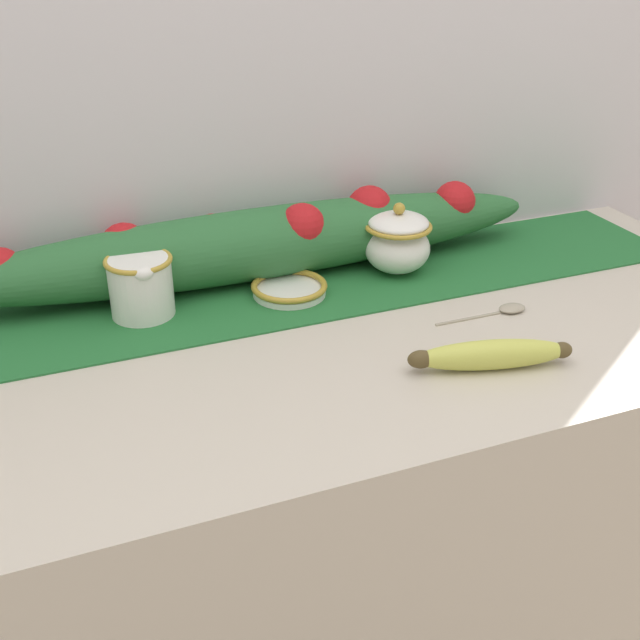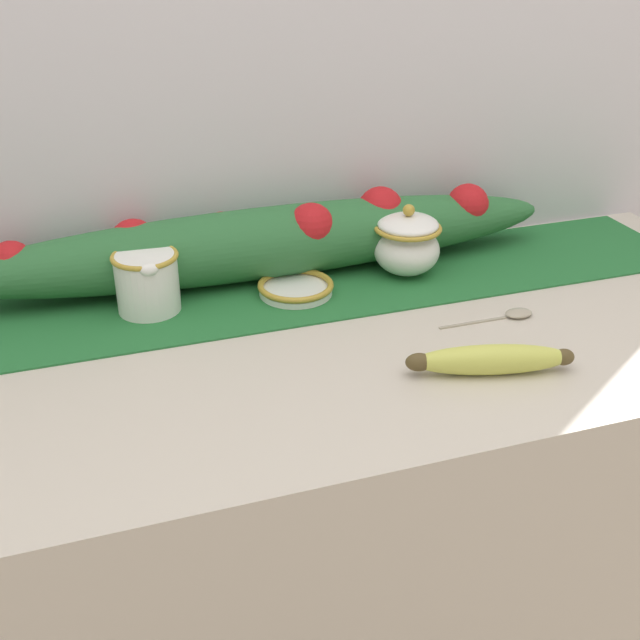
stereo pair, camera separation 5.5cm
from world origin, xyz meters
name	(u,v)px [view 2 (the right image)]	position (x,y,z in m)	size (l,w,h in m)	color
countertop	(311,580)	(0.00, 0.00, 0.46)	(1.58, 0.62, 0.93)	beige
back_wall	(246,104)	(0.00, 0.33, 1.20)	(2.38, 0.04, 2.40)	silver
table_runner	(276,292)	(0.00, 0.17, 0.93)	(1.45, 0.25, 0.00)	#236B33
cream_pitcher	(147,279)	(-0.20, 0.18, 0.98)	(0.10, 0.12, 0.10)	white
sugar_bowl	(407,243)	(0.23, 0.17, 0.99)	(0.11, 0.11, 0.12)	white
small_dish	(296,288)	(0.03, 0.16, 0.94)	(0.12, 0.12, 0.02)	white
banana	(490,360)	(0.20, -0.16, 0.95)	(0.23, 0.09, 0.04)	#CCD156
spoon	(514,314)	(0.32, -0.02, 0.93)	(0.16, 0.03, 0.01)	#A89E89
poinsettia_garland	(266,241)	(0.00, 0.24, 0.99)	(1.03, 0.13, 0.13)	#2D6B38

